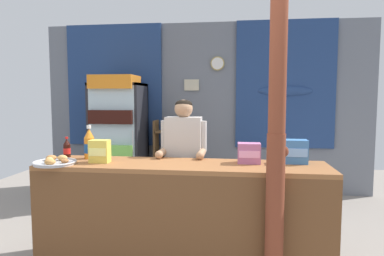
{
  "coord_description": "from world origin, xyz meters",
  "views": [
    {
      "loc": [
        0.52,
        -2.55,
        1.55
      ],
      "look_at": [
        0.08,
        0.83,
        1.25
      ],
      "focal_mm": 31.88,
      "sensor_mm": 36.0,
      "label": 1
    }
  ],
  "objects_px": {
    "plastic_lawn_chair": "(287,176)",
    "pastry_tray": "(55,162)",
    "drink_fridge": "(118,131)",
    "snack_box_biscuit": "(295,152)",
    "stall_counter": "(181,208)",
    "timber_post": "(276,141)",
    "soda_bottle_orange_soda": "(89,144)",
    "bottle_shelf_rack": "(170,156)",
    "snack_box_wafer": "(249,153)",
    "soda_bottle_cola": "(67,149)",
    "shopkeeper": "(184,155)",
    "snack_box_instant_noodle": "(100,151)"
  },
  "relations": [
    {
      "from": "shopkeeper",
      "to": "snack_box_instant_noodle",
      "type": "xyz_separation_m",
      "value": [
        -0.7,
        -0.52,
        0.1
      ]
    },
    {
      "from": "soda_bottle_orange_soda",
      "to": "plastic_lawn_chair",
      "type": "bearing_deg",
      "value": 35.93
    },
    {
      "from": "soda_bottle_orange_soda",
      "to": "snack_box_instant_noodle",
      "type": "bearing_deg",
      "value": -45.31
    },
    {
      "from": "stall_counter",
      "to": "pastry_tray",
      "type": "xyz_separation_m",
      "value": [
        -1.13,
        -0.07,
        0.4
      ]
    },
    {
      "from": "stall_counter",
      "to": "bottle_shelf_rack",
      "type": "bearing_deg",
      "value": 103.43
    },
    {
      "from": "snack_box_wafer",
      "to": "timber_post",
      "type": "bearing_deg",
      "value": -68.72
    },
    {
      "from": "stall_counter",
      "to": "drink_fridge",
      "type": "distance_m",
      "value": 2.53
    },
    {
      "from": "timber_post",
      "to": "plastic_lawn_chair",
      "type": "xyz_separation_m",
      "value": [
        0.39,
        2.05,
        -0.73
      ]
    },
    {
      "from": "snack_box_wafer",
      "to": "snack_box_instant_noodle",
      "type": "bearing_deg",
      "value": -173.92
    },
    {
      "from": "stall_counter",
      "to": "snack_box_instant_noodle",
      "type": "xyz_separation_m",
      "value": [
        -0.76,
        0.06,
        0.48
      ]
    },
    {
      "from": "timber_post",
      "to": "snack_box_instant_noodle",
      "type": "distance_m",
      "value": 1.59
    },
    {
      "from": "shopkeeper",
      "to": "snack_box_instant_noodle",
      "type": "distance_m",
      "value": 0.88
    },
    {
      "from": "timber_post",
      "to": "plastic_lawn_chair",
      "type": "height_order",
      "value": "timber_post"
    },
    {
      "from": "pastry_tray",
      "to": "snack_box_wafer",
      "type": "bearing_deg",
      "value": 9.14
    },
    {
      "from": "bottle_shelf_rack",
      "to": "soda_bottle_orange_soda",
      "type": "bearing_deg",
      "value": -99.82
    },
    {
      "from": "stall_counter",
      "to": "timber_post",
      "type": "bearing_deg",
      "value": -18.75
    },
    {
      "from": "soda_bottle_cola",
      "to": "snack_box_wafer",
      "type": "relative_size",
      "value": 1.0
    },
    {
      "from": "soda_bottle_orange_soda",
      "to": "snack_box_biscuit",
      "type": "height_order",
      "value": "soda_bottle_orange_soda"
    },
    {
      "from": "snack_box_wafer",
      "to": "shopkeeper",
      "type": "bearing_deg",
      "value": 150.46
    },
    {
      "from": "drink_fridge",
      "to": "plastic_lawn_chair",
      "type": "distance_m",
      "value": 2.57
    },
    {
      "from": "shopkeeper",
      "to": "soda_bottle_cola",
      "type": "bearing_deg",
      "value": -165.44
    },
    {
      "from": "soda_bottle_orange_soda",
      "to": "snack_box_wafer",
      "type": "distance_m",
      "value": 1.54
    },
    {
      "from": "stall_counter",
      "to": "snack_box_instant_noodle",
      "type": "bearing_deg",
      "value": 175.16
    },
    {
      "from": "stall_counter",
      "to": "timber_post",
      "type": "xyz_separation_m",
      "value": [
        0.78,
        -0.27,
        0.64
      ]
    },
    {
      "from": "plastic_lawn_chair",
      "to": "soda_bottle_orange_soda",
      "type": "bearing_deg",
      "value": -144.07
    },
    {
      "from": "drink_fridge",
      "to": "snack_box_biscuit",
      "type": "relative_size",
      "value": 8.69
    },
    {
      "from": "bottle_shelf_rack",
      "to": "snack_box_instant_noodle",
      "type": "height_order",
      "value": "bottle_shelf_rack"
    },
    {
      "from": "pastry_tray",
      "to": "stall_counter",
      "type": "bearing_deg",
      "value": 3.48
    },
    {
      "from": "soda_bottle_cola",
      "to": "timber_post",
      "type": "bearing_deg",
      "value": -15.63
    },
    {
      "from": "timber_post",
      "to": "shopkeeper",
      "type": "height_order",
      "value": "timber_post"
    },
    {
      "from": "soda_bottle_orange_soda",
      "to": "soda_bottle_cola",
      "type": "height_order",
      "value": "soda_bottle_orange_soda"
    },
    {
      "from": "stall_counter",
      "to": "plastic_lawn_chair",
      "type": "distance_m",
      "value": 2.13
    },
    {
      "from": "soda_bottle_cola",
      "to": "pastry_tray",
      "type": "distance_m",
      "value": 0.37
    },
    {
      "from": "soda_bottle_orange_soda",
      "to": "timber_post",
      "type": "bearing_deg",
      "value": -16.58
    },
    {
      "from": "snack_box_wafer",
      "to": "pastry_tray",
      "type": "bearing_deg",
      "value": -170.86
    },
    {
      "from": "timber_post",
      "to": "plastic_lawn_chair",
      "type": "distance_m",
      "value": 2.21
    },
    {
      "from": "drink_fridge",
      "to": "soda_bottle_cola",
      "type": "distance_m",
      "value": 1.82
    },
    {
      "from": "bottle_shelf_rack",
      "to": "soda_bottle_cola",
      "type": "distance_m",
      "value": 2.24
    },
    {
      "from": "stall_counter",
      "to": "drink_fridge",
      "type": "bearing_deg",
      "value": 121.96
    },
    {
      "from": "snack_box_biscuit",
      "to": "pastry_tray",
      "type": "distance_m",
      "value": 2.17
    },
    {
      "from": "plastic_lawn_chair",
      "to": "soda_bottle_cola",
      "type": "distance_m",
      "value": 2.86
    },
    {
      "from": "stall_counter",
      "to": "shopkeeper",
      "type": "bearing_deg",
      "value": 96.12
    },
    {
      "from": "plastic_lawn_chair",
      "to": "pastry_tray",
      "type": "distance_m",
      "value": 2.99
    },
    {
      "from": "drink_fridge",
      "to": "snack_box_biscuit",
      "type": "height_order",
      "value": "drink_fridge"
    },
    {
      "from": "timber_post",
      "to": "plastic_lawn_chair",
      "type": "relative_size",
      "value": 2.98
    },
    {
      "from": "stall_counter",
      "to": "shopkeeper",
      "type": "distance_m",
      "value": 0.7
    },
    {
      "from": "bottle_shelf_rack",
      "to": "shopkeeper",
      "type": "xyz_separation_m",
      "value": [
        0.51,
        -1.81,
        0.33
      ]
    },
    {
      "from": "snack_box_instant_noodle",
      "to": "shopkeeper",
      "type": "bearing_deg",
      "value": 36.59
    },
    {
      "from": "bottle_shelf_rack",
      "to": "snack_box_biscuit",
      "type": "height_order",
      "value": "bottle_shelf_rack"
    },
    {
      "from": "snack_box_wafer",
      "to": "snack_box_biscuit",
      "type": "bearing_deg",
      "value": 6.13
    }
  ]
}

